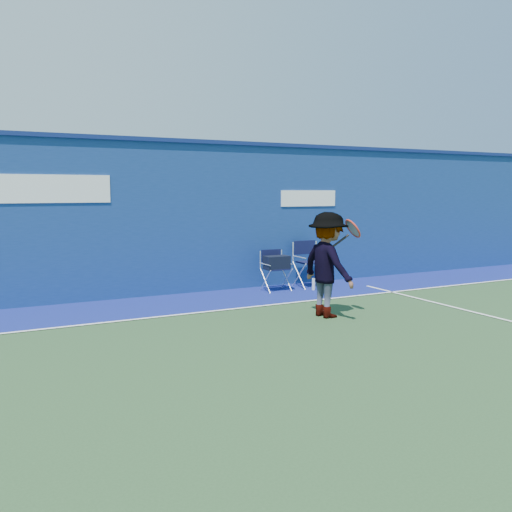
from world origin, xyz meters
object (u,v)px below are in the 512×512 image
directors_chair_left (276,274)px  water_bottle (314,284)px  tennis_player (328,265)px  directors_chair_right (310,273)px

directors_chair_left → water_bottle: bearing=-22.1°
directors_chair_left → tennis_player: size_ratio=0.49×
directors_chair_right → tennis_player: (-1.26, -2.51, 0.55)m
directors_chair_left → tennis_player: tennis_player is taller
directors_chair_left → directors_chair_right: (0.90, 0.10, -0.04)m
directors_chair_left → water_bottle: directors_chair_left is taller
directors_chair_right → water_bottle: directors_chair_right is taller
directors_chair_right → water_bottle: (-0.17, -0.40, -0.18)m
directors_chair_left → directors_chair_right: bearing=6.4°
directors_chair_left → water_bottle: (0.73, -0.30, -0.23)m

